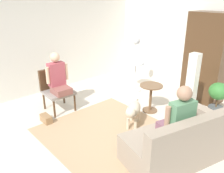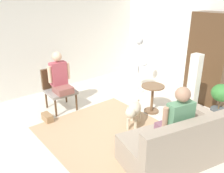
{
  "view_description": "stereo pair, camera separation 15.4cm",
  "coord_description": "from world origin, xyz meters",
  "px_view_note": "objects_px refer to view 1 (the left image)",
  "views": [
    {
      "loc": [
        2.96,
        -2.67,
        2.51
      ],
      "look_at": [
        -0.01,
        -0.02,
        0.92
      ],
      "focal_mm": 37.53,
      "sensor_mm": 36.0,
      "label": 1
    },
    {
      "loc": [
        3.06,
        -2.56,
        2.51
      ],
      "look_at": [
        -0.01,
        -0.02,
        0.92
      ],
      "focal_mm": 37.53,
      "sensor_mm": 36.0,
      "label": 2
    }
  ],
  "objects_px": {
    "person_on_armchair": "(58,77)",
    "column_lamp": "(191,89)",
    "dog": "(133,110)",
    "round_end_table": "(151,95)",
    "potted_plant": "(218,98)",
    "person_on_couch": "(179,116)",
    "couch": "(179,143)",
    "handbag": "(46,119)",
    "armoire_cabinet": "(207,58)",
    "armchair": "(55,86)",
    "bird_cage_stand": "(136,61)"
  },
  "relations": [
    {
      "from": "potted_plant",
      "to": "bird_cage_stand",
      "type": "bearing_deg",
      "value": -175.72
    },
    {
      "from": "armoire_cabinet",
      "to": "potted_plant",
      "type": "bearing_deg",
      "value": -44.15
    },
    {
      "from": "column_lamp",
      "to": "person_on_armchair",
      "type": "bearing_deg",
      "value": -141.26
    },
    {
      "from": "column_lamp",
      "to": "handbag",
      "type": "distance_m",
      "value": 3.04
    },
    {
      "from": "person_on_couch",
      "to": "person_on_armchair",
      "type": "distance_m",
      "value": 2.78
    },
    {
      "from": "armoire_cabinet",
      "to": "couch",
      "type": "bearing_deg",
      "value": -68.86
    },
    {
      "from": "round_end_table",
      "to": "column_lamp",
      "type": "height_order",
      "value": "column_lamp"
    },
    {
      "from": "person_on_armchair",
      "to": "column_lamp",
      "type": "relative_size",
      "value": 0.61
    },
    {
      "from": "round_end_table",
      "to": "potted_plant",
      "type": "bearing_deg",
      "value": 35.21
    },
    {
      "from": "couch",
      "to": "handbag",
      "type": "xyz_separation_m",
      "value": [
        -2.5,
        -1.04,
        -0.24
      ]
    },
    {
      "from": "person_on_armchair",
      "to": "armoire_cabinet",
      "type": "xyz_separation_m",
      "value": [
        1.83,
        2.99,
        0.25
      ]
    },
    {
      "from": "bird_cage_stand",
      "to": "potted_plant",
      "type": "relative_size",
      "value": 1.84
    },
    {
      "from": "round_end_table",
      "to": "dog",
      "type": "xyz_separation_m",
      "value": [
        0.22,
        -0.79,
        -0.02
      ]
    },
    {
      "from": "armchair",
      "to": "person_on_armchair",
      "type": "height_order",
      "value": "person_on_armchair"
    },
    {
      "from": "bird_cage_stand",
      "to": "handbag",
      "type": "height_order",
      "value": "bird_cage_stand"
    },
    {
      "from": "couch",
      "to": "armchair",
      "type": "distance_m",
      "value": 2.99
    },
    {
      "from": "person_on_armchair",
      "to": "potted_plant",
      "type": "distance_m",
      "value": 3.44
    },
    {
      "from": "armoire_cabinet",
      "to": "armchair",
      "type": "bearing_deg",
      "value": -123.71
    },
    {
      "from": "potted_plant",
      "to": "person_on_couch",
      "type": "bearing_deg",
      "value": -83.29
    },
    {
      "from": "person_on_couch",
      "to": "potted_plant",
      "type": "xyz_separation_m",
      "value": [
        -0.21,
        1.8,
        -0.32
      ]
    },
    {
      "from": "dog",
      "to": "round_end_table",
      "type": "bearing_deg",
      "value": 105.22
    },
    {
      "from": "armchair",
      "to": "potted_plant",
      "type": "xyz_separation_m",
      "value": [
        2.68,
        2.31,
        -0.07
      ]
    },
    {
      "from": "dog",
      "to": "handbag",
      "type": "height_order",
      "value": "dog"
    },
    {
      "from": "dog",
      "to": "potted_plant",
      "type": "xyz_separation_m",
      "value": [
        0.92,
        1.59,
        0.1
      ]
    },
    {
      "from": "armchair",
      "to": "armoire_cabinet",
      "type": "xyz_separation_m",
      "value": [
        1.99,
        2.98,
        0.52
      ]
    },
    {
      "from": "couch",
      "to": "round_end_table",
      "type": "xyz_separation_m",
      "value": [
        -1.39,
        0.98,
        0.08
      ]
    },
    {
      "from": "person_on_couch",
      "to": "column_lamp",
      "type": "bearing_deg",
      "value": 113.16
    },
    {
      "from": "person_on_couch",
      "to": "potted_plant",
      "type": "height_order",
      "value": "person_on_couch"
    },
    {
      "from": "round_end_table",
      "to": "column_lamp",
      "type": "xyz_separation_m",
      "value": [
        0.81,
        0.25,
        0.33
      ]
    },
    {
      "from": "person_on_couch",
      "to": "person_on_armchair",
      "type": "relative_size",
      "value": 0.95
    },
    {
      "from": "couch",
      "to": "bird_cage_stand",
      "type": "height_order",
      "value": "bird_cage_stand"
    },
    {
      "from": "column_lamp",
      "to": "handbag",
      "type": "bearing_deg",
      "value": -130.38
    },
    {
      "from": "round_end_table",
      "to": "armoire_cabinet",
      "type": "relative_size",
      "value": 0.3
    },
    {
      "from": "person_on_armchair",
      "to": "column_lamp",
      "type": "height_order",
      "value": "column_lamp"
    },
    {
      "from": "person_on_couch",
      "to": "armoire_cabinet",
      "type": "xyz_separation_m",
      "value": [
        -0.9,
        2.47,
        0.28
      ]
    },
    {
      "from": "bird_cage_stand",
      "to": "column_lamp",
      "type": "xyz_separation_m",
      "value": [
        1.89,
        -0.39,
        -0.12
      ]
    },
    {
      "from": "potted_plant",
      "to": "handbag",
      "type": "height_order",
      "value": "potted_plant"
    },
    {
      "from": "couch",
      "to": "round_end_table",
      "type": "height_order",
      "value": "couch"
    },
    {
      "from": "person_on_armchair",
      "to": "potted_plant",
      "type": "height_order",
      "value": "person_on_armchair"
    },
    {
      "from": "armchair",
      "to": "person_on_couch",
      "type": "relative_size",
      "value": 1.12
    },
    {
      "from": "person_on_couch",
      "to": "handbag",
      "type": "bearing_deg",
      "value": -157.5
    },
    {
      "from": "bird_cage_stand",
      "to": "handbag",
      "type": "xyz_separation_m",
      "value": [
        -0.03,
        -2.65,
        -0.76
      ]
    },
    {
      "from": "armchair",
      "to": "potted_plant",
      "type": "distance_m",
      "value": 3.54
    },
    {
      "from": "armoire_cabinet",
      "to": "dog",
      "type": "bearing_deg",
      "value": -95.71
    },
    {
      "from": "couch",
      "to": "armchair",
      "type": "bearing_deg",
      "value": -169.76
    },
    {
      "from": "couch",
      "to": "round_end_table",
      "type": "relative_size",
      "value": 2.85
    },
    {
      "from": "couch",
      "to": "person_on_couch",
      "type": "relative_size",
      "value": 2.16
    },
    {
      "from": "column_lamp",
      "to": "armoire_cabinet",
      "type": "bearing_deg",
      "value": 106.85
    },
    {
      "from": "person_on_couch",
      "to": "handbag",
      "type": "height_order",
      "value": "person_on_couch"
    },
    {
      "from": "dog",
      "to": "handbag",
      "type": "relative_size",
      "value": 2.5
    }
  ]
}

